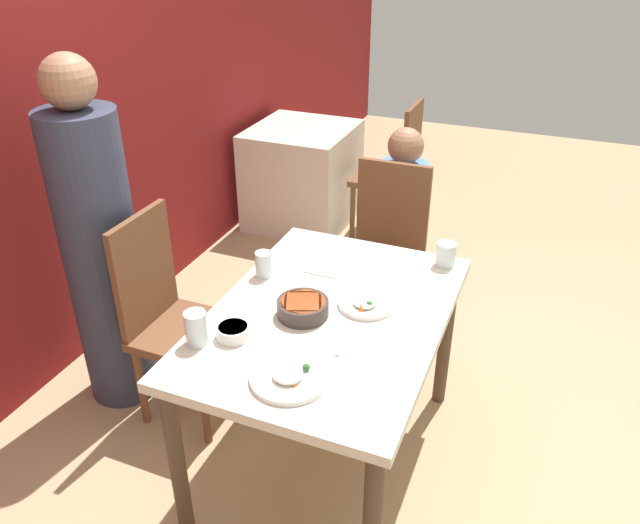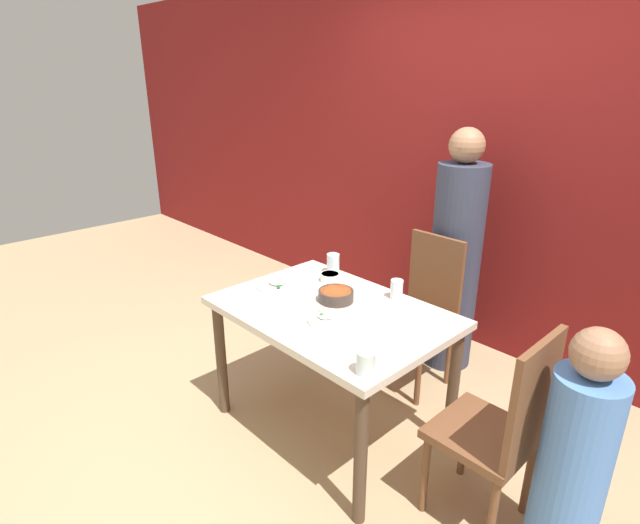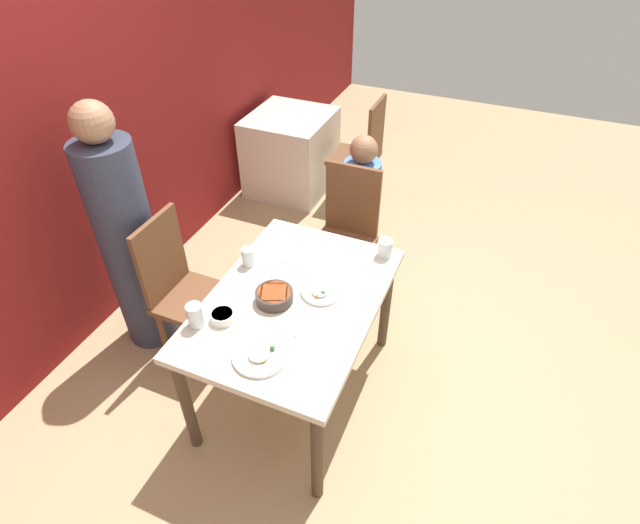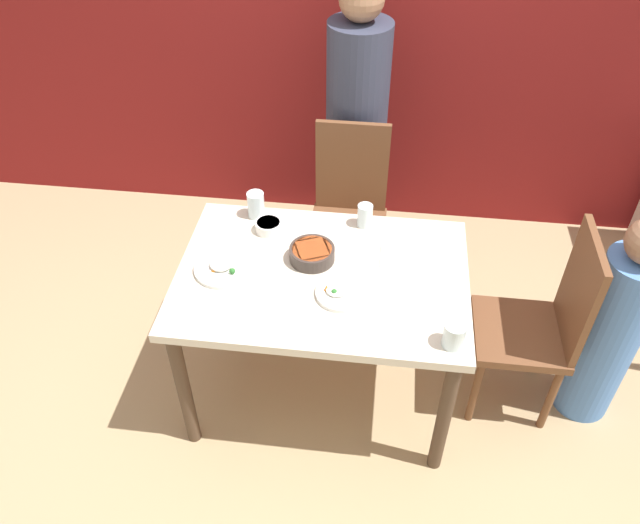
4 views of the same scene
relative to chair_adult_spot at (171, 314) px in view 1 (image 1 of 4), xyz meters
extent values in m
plane|color=tan|center=(-0.05, -0.77, -0.52)|extent=(10.00, 10.00, 0.00)
cube|color=beige|center=(-0.05, -0.77, 0.22)|extent=(1.21, 0.84, 0.04)
cylinder|color=#4C3828|center=(0.49, -1.13, -0.16)|extent=(0.06, 0.06, 0.71)
cylinder|color=#4C3828|center=(-0.60, -0.41, -0.16)|extent=(0.06, 0.06, 0.71)
cylinder|color=#4C3828|center=(0.49, -0.41, -0.16)|extent=(0.06, 0.06, 0.71)
cube|color=brown|center=(0.00, -0.08, -0.08)|extent=(0.40, 0.40, 0.04)
cube|color=brown|center=(0.00, 0.11, 0.20)|extent=(0.38, 0.03, 0.52)
cylinder|color=brown|center=(-0.17, -0.24, -0.31)|extent=(0.04, 0.04, 0.41)
cylinder|color=brown|center=(0.17, -0.24, -0.31)|extent=(0.04, 0.04, 0.41)
cylinder|color=brown|center=(-0.17, 0.09, -0.31)|extent=(0.04, 0.04, 0.41)
cylinder|color=brown|center=(0.17, 0.09, -0.31)|extent=(0.04, 0.04, 0.41)
cube|color=brown|center=(0.82, -0.71, -0.08)|extent=(0.40, 0.40, 0.04)
cube|color=brown|center=(1.01, -0.71, 0.20)|extent=(0.03, 0.38, 0.52)
cylinder|color=brown|center=(0.66, -0.54, -0.31)|extent=(0.04, 0.04, 0.41)
cylinder|color=brown|center=(0.66, -0.87, -0.31)|extent=(0.04, 0.04, 0.41)
cylinder|color=brown|center=(0.99, -0.54, -0.31)|extent=(0.04, 0.04, 0.41)
cylinder|color=brown|center=(0.99, -0.87, -0.31)|extent=(0.04, 0.04, 0.41)
cylinder|color=#33384C|center=(0.00, 0.33, 0.18)|extent=(0.33, 0.33, 1.39)
sphere|color=#9E7051|center=(0.00, 0.33, 0.98)|extent=(0.22, 0.22, 0.22)
cylinder|color=#5184D1|center=(1.19, -0.71, -0.06)|extent=(0.26, 0.26, 0.91)
sphere|color=#9E7051|center=(1.19, -0.71, 0.49)|extent=(0.19, 0.19, 0.19)
cylinder|color=#3D332D|center=(-0.10, -0.68, 0.27)|extent=(0.19, 0.19, 0.06)
cylinder|color=#BC5123|center=(-0.10, -0.68, 0.30)|extent=(0.17, 0.17, 0.01)
cylinder|color=white|center=(0.04, -0.88, 0.25)|extent=(0.21, 0.21, 0.02)
ellipsoid|color=white|center=(0.02, -0.88, 0.27)|extent=(0.09, 0.09, 0.02)
cone|color=orange|center=(-0.02, -0.88, 0.27)|extent=(0.02, 0.02, 0.03)
cone|color=orange|center=(0.00, -0.88, 0.27)|extent=(0.02, 0.02, 0.03)
sphere|color=#2D702D|center=(0.01, -0.90, 0.27)|extent=(0.03, 0.03, 0.03)
cylinder|color=white|center=(-0.46, -0.79, 0.25)|extent=(0.26, 0.26, 0.02)
ellipsoid|color=white|center=(-0.47, -0.79, 0.27)|extent=(0.10, 0.10, 0.03)
cone|color=orange|center=(-0.50, -0.77, 0.27)|extent=(0.01, 0.01, 0.03)
cone|color=orange|center=(-0.50, -0.83, 0.27)|extent=(0.02, 0.02, 0.02)
sphere|color=#2D702D|center=(-0.41, -0.83, 0.27)|extent=(0.03, 0.03, 0.03)
cylinder|color=white|center=(-0.32, -0.51, 0.26)|extent=(0.12, 0.12, 0.05)
cylinder|color=white|center=(-0.32, -0.51, 0.28)|extent=(0.10, 0.10, 0.01)
cylinder|color=silver|center=(0.10, -0.42, 0.29)|extent=(0.07, 0.07, 0.11)
cylinder|color=silver|center=(-0.40, -0.41, 0.30)|extent=(0.08, 0.08, 0.12)
cylinder|color=silver|center=(0.47, -1.09, 0.29)|extent=(0.08, 0.08, 0.10)
cube|color=white|center=(0.25, -0.63, 0.24)|extent=(0.14, 0.14, 0.01)
cube|color=silver|center=(-0.20, -0.87, 0.24)|extent=(0.18, 0.05, 0.01)
cube|color=beige|center=(2.09, 0.28, -0.15)|extent=(0.73, 0.70, 0.72)
cube|color=brown|center=(2.09, -0.34, -0.08)|extent=(0.40, 0.40, 0.04)
cube|color=brown|center=(2.09, -0.52, 0.20)|extent=(0.38, 0.03, 0.52)
cylinder|color=brown|center=(2.25, -0.17, -0.31)|extent=(0.04, 0.04, 0.41)
cylinder|color=brown|center=(1.92, -0.17, -0.31)|extent=(0.04, 0.04, 0.41)
cylinder|color=brown|center=(2.25, -0.50, -0.31)|extent=(0.04, 0.04, 0.41)
cylinder|color=brown|center=(1.92, -0.50, -0.31)|extent=(0.04, 0.04, 0.41)
camera|label=1|loc=(-1.86, -1.47, 1.55)|focal=35.00mm
camera|label=2|loc=(1.62, -2.44, 1.39)|focal=28.00mm
camera|label=3|loc=(-1.71, -1.61, 2.01)|focal=28.00mm
camera|label=4|loc=(0.17, -2.66, 1.99)|focal=35.00mm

